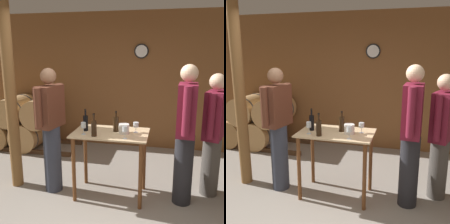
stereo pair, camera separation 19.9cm
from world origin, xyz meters
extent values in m
cube|color=brown|center=(0.00, 2.78, 1.35)|extent=(8.40, 0.05, 2.70)
cylinder|color=black|center=(0.18, 2.74, 1.94)|extent=(0.28, 0.03, 0.28)
cylinder|color=white|center=(0.18, 2.73, 1.94)|extent=(0.23, 0.01, 0.23)
cube|color=#4C331E|center=(-2.30, 1.91, 0.04)|extent=(2.55, 0.06, 0.08)
cube|color=#4C331E|center=(-2.30, 2.58, 0.04)|extent=(2.55, 0.06, 0.08)
cylinder|color=#9E7242|center=(-2.60, 2.25, 0.28)|extent=(0.57, 0.83, 0.57)
cylinder|color=#38383D|center=(-2.60, 2.49, 0.28)|extent=(0.58, 0.03, 0.58)
cylinder|color=tan|center=(-2.01, 2.25, 0.28)|extent=(0.57, 0.83, 0.57)
cylinder|color=#38383D|center=(-2.01, 2.00, 0.28)|extent=(0.58, 0.03, 0.58)
cylinder|color=#38383D|center=(-2.01, 2.49, 0.28)|extent=(0.58, 0.03, 0.58)
cylinder|color=tan|center=(-2.30, 2.25, 0.77)|extent=(0.57, 0.83, 0.57)
cylinder|color=#38383D|center=(-2.30, 2.00, 0.77)|extent=(0.58, 0.03, 0.58)
cylinder|color=#38383D|center=(-2.30, 2.49, 0.77)|extent=(0.58, 0.03, 0.58)
cylinder|color=tan|center=(-1.71, 2.25, 0.77)|extent=(0.57, 0.83, 0.57)
cylinder|color=#38383D|center=(-1.71, 2.00, 0.77)|extent=(0.58, 0.03, 0.58)
cylinder|color=#38383D|center=(-1.71, 2.49, 0.77)|extent=(0.58, 0.03, 0.58)
cube|color=#D1B284|center=(0.00, 0.77, 0.90)|extent=(0.98, 0.62, 0.02)
cylinder|color=brown|center=(-0.44, 0.52, 0.44)|extent=(0.05, 0.05, 0.89)
cylinder|color=brown|center=(0.43, 0.52, 0.44)|extent=(0.05, 0.05, 0.89)
cylinder|color=brown|center=(-0.44, 1.02, 0.44)|extent=(0.05, 0.05, 0.89)
cylinder|color=brown|center=(0.43, 1.02, 0.44)|extent=(0.05, 0.05, 0.89)
cylinder|color=brown|center=(-1.42, 0.76, 1.35)|extent=(0.16, 0.16, 2.70)
cylinder|color=black|center=(-0.34, 0.77, 1.01)|extent=(0.07, 0.07, 0.21)
cylinder|color=black|center=(-0.34, 0.77, 1.16)|extent=(0.02, 0.02, 0.09)
cylinder|color=black|center=(-0.34, 0.77, 1.19)|extent=(0.03, 0.03, 0.02)
cylinder|color=black|center=(-0.17, 0.57, 1.00)|extent=(0.07, 0.07, 0.20)
cylinder|color=black|center=(-0.17, 0.57, 1.15)|extent=(0.02, 0.02, 0.09)
cylinder|color=black|center=(-0.17, 0.57, 1.19)|extent=(0.03, 0.03, 0.02)
cylinder|color=black|center=(0.06, 0.83, 1.01)|extent=(0.07, 0.07, 0.20)
cylinder|color=black|center=(0.06, 0.83, 1.14)|extent=(0.02, 0.02, 0.08)
cylinder|color=black|center=(0.06, 0.83, 1.17)|extent=(0.03, 0.03, 0.02)
cylinder|color=silver|center=(-0.32, 0.62, 0.91)|extent=(0.06, 0.06, 0.00)
cylinder|color=silver|center=(-0.32, 0.62, 0.95)|extent=(0.01, 0.01, 0.08)
cylinder|color=silver|center=(-0.32, 0.62, 1.03)|extent=(0.06, 0.06, 0.07)
cylinder|color=silver|center=(0.23, 0.55, 0.91)|extent=(0.06, 0.06, 0.00)
cylinder|color=silver|center=(0.23, 0.55, 0.96)|extent=(0.01, 0.01, 0.09)
cylinder|color=silver|center=(0.23, 0.55, 1.03)|extent=(0.07, 0.07, 0.07)
cylinder|color=silver|center=(0.32, 0.84, 0.91)|extent=(0.06, 0.06, 0.00)
cylinder|color=silver|center=(0.32, 0.84, 0.95)|extent=(0.01, 0.01, 0.07)
cylinder|color=silver|center=(0.32, 0.84, 1.01)|extent=(0.07, 0.07, 0.06)
cylinder|color=white|center=(0.18, 0.76, 0.97)|extent=(0.13, 0.13, 0.13)
cylinder|color=#232328|center=(0.95, 0.79, 0.46)|extent=(0.24, 0.24, 0.93)
cube|color=maroon|center=(0.95, 0.79, 1.25)|extent=(0.25, 0.42, 0.64)
sphere|color=beige|center=(0.95, 0.79, 1.69)|extent=(0.21, 0.21, 0.21)
cylinder|color=maroon|center=(0.97, 1.04, 1.28)|extent=(0.09, 0.09, 0.58)
cylinder|color=maroon|center=(0.93, 0.54, 1.28)|extent=(0.09, 0.09, 0.58)
cylinder|color=#333847|center=(-0.83, 0.74, 0.47)|extent=(0.24, 0.24, 0.94)
cube|color=#592D1E|center=(-0.83, 0.74, 1.22)|extent=(0.29, 0.43, 0.56)
sphere|color=#9E7051|center=(-0.83, 0.74, 1.63)|extent=(0.21, 0.21, 0.21)
cylinder|color=#592D1E|center=(-0.87, 0.50, 1.25)|extent=(0.09, 0.09, 0.50)
cylinder|color=#592D1E|center=(-0.79, 0.99, 1.25)|extent=(0.09, 0.09, 0.50)
cylinder|color=#4C4742|center=(1.33, 1.09, 0.41)|extent=(0.24, 0.24, 0.81)
cube|color=maroon|center=(1.33, 1.09, 1.13)|extent=(0.34, 0.45, 0.63)
sphere|color=beige|center=(1.33, 1.09, 1.57)|extent=(0.21, 0.21, 0.21)
cylinder|color=maroon|center=(1.41, 1.33, 1.16)|extent=(0.09, 0.09, 0.57)
cylinder|color=maroon|center=(1.24, 0.86, 1.16)|extent=(0.09, 0.09, 0.57)
camera|label=1|loc=(0.71, -2.44, 1.95)|focal=42.00mm
camera|label=2|loc=(0.90, -2.39, 1.95)|focal=42.00mm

